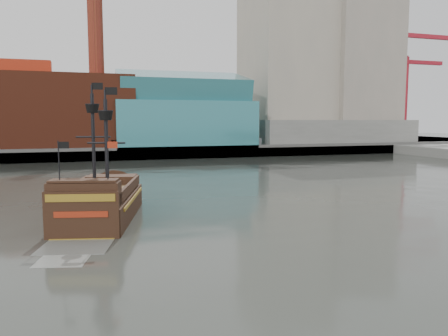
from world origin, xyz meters
name	(u,v)px	position (x,y,z in m)	size (l,w,h in m)	color
ground	(263,242)	(0.00, 0.00, 0.00)	(400.00, 400.00, 0.00)	black
promenade_far	(128,147)	(0.00, 92.00, 1.00)	(220.00, 60.00, 2.00)	slate
seawall	(142,153)	(0.00, 62.50, 1.30)	(220.00, 1.00, 2.60)	#4C4C49
skyline	(151,52)	(5.21, 84.56, 24.55)	(149.00, 45.00, 62.00)	#7F664C
crane_a	(403,82)	(78.63, 82.00, 19.11)	(22.50, 4.00, 32.25)	slate
crane_b	(406,96)	(88.23, 92.00, 15.57)	(19.10, 4.00, 26.25)	slate
pirate_ship	(101,206)	(-9.87, 10.10, 1.07)	(8.27, 16.41, 11.79)	black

